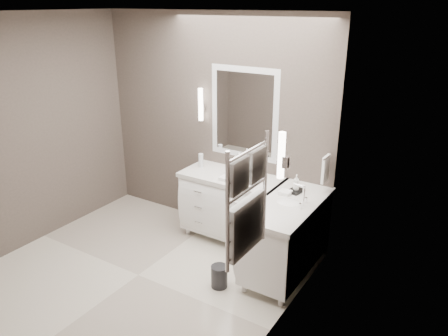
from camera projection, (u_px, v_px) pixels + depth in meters
The scene contains 20 objects.
floor at pixel (138, 275), 4.76m from camera, with size 3.20×3.00×0.01m, color beige.
ceiling at pixel (116, 12), 3.79m from camera, with size 3.20×3.00×0.01m, color white.
wall_back at pixel (213, 124), 5.46m from camera, with size 3.20×0.01×2.70m, color #4A413B.
wall_left at pixel (27, 134), 5.07m from camera, with size 0.01×3.00×2.70m, color #4A413B.
wall_right at pixel (277, 195), 3.47m from camera, with size 0.01×3.00×2.70m, color #4A413B.
vanity_back at pixel (232, 203), 5.33m from camera, with size 1.24×0.59×0.97m.
vanity_right at pixel (287, 233), 4.64m from camera, with size 0.59×1.24×0.97m.
mirror_back at pixel (244, 113), 5.15m from camera, with size 0.90×0.02×1.10m.
mirror_right at pixel (314, 144), 4.04m from camera, with size 0.02×0.90×1.10m.
sconce_back at pixel (201, 105), 5.38m from camera, with size 0.06×0.06×0.40m.
sconce_right at pixel (281, 156), 3.60m from camera, with size 0.06×0.06×0.40m.
towel_bar_corner at pixel (326, 168), 4.67m from camera, with size 0.03×0.22×0.30m.
towel_ladder at pixel (247, 207), 3.17m from camera, with size 0.06×0.58×0.90m.
waste_bin at pixel (219, 276), 4.53m from camera, with size 0.17×0.17×0.24m, color black.
amenity_tray_back at pixel (237, 178), 5.08m from camera, with size 0.16×0.12×0.02m, color black.
amenity_tray_right at pixel (296, 191), 4.74m from camera, with size 0.13×0.18×0.03m, color black.
water_bottle at pixel (201, 160), 5.43m from camera, with size 0.06×0.06×0.17m, color silver.
soap_bottle_a at pixel (235, 171), 5.08m from camera, with size 0.06×0.06×0.14m, color white.
soap_bottle_b at pixel (238, 174), 5.02m from camera, with size 0.09×0.09×0.11m, color black.
soap_bottle_c at pixel (296, 182), 4.71m from camera, with size 0.07×0.07×0.17m, color white.
Camera 1 is at (2.93, -2.91, 2.79)m, focal length 35.00 mm.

